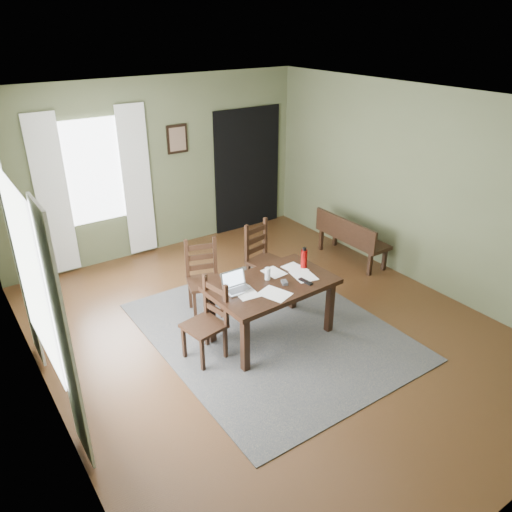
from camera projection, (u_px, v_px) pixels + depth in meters
ground at (270, 331)px, 6.09m from camera, size 5.00×6.00×0.01m
room_shell at (272, 190)px, 5.30m from camera, size 5.02×6.02×2.71m
rug at (270, 331)px, 6.09m from camera, size 2.60×3.20×0.01m
dining_table at (272, 289)px, 5.72m from camera, size 1.47×0.92×0.72m
chair_end at (207, 322)px, 5.46m from camera, size 0.47×0.47×0.92m
chair_back_left at (204, 279)px, 6.31m from camera, size 0.53×0.53×0.96m
chair_back_right at (264, 259)px, 6.80m from camera, size 0.51×0.51×0.98m
bench at (350, 235)px, 7.66m from camera, size 0.41×1.26×0.71m
laptop at (236, 285)px, 5.53m from camera, size 0.30×0.24×0.20m
computer_mouse at (284, 282)px, 5.65m from camera, size 0.09×0.12×0.03m
tv_remote at (305, 282)px, 5.69m from camera, size 0.08×0.19×0.02m
drinking_glass at (268, 274)px, 5.72m from camera, size 0.08×0.08×0.15m
water_bottle at (304, 258)px, 5.97m from camera, size 0.10×0.10×0.26m
paper_a at (246, 293)px, 5.47m from camera, size 0.25×0.32×0.00m
paper_b at (304, 276)px, 5.83m from camera, size 0.29×0.35×0.00m
paper_c at (274, 272)px, 5.91m from camera, size 0.23×0.28×0.00m
paper_d at (295, 268)px, 6.00m from camera, size 0.24×0.30×0.00m
paper_e at (275, 294)px, 5.45m from camera, size 0.35×0.39×0.00m
window_left at (29, 273)px, 4.35m from camera, size 0.01×1.30×1.70m
window_back at (93, 172)px, 7.15m from camera, size 1.00×0.01×1.50m
curtain_left_near at (64, 342)px, 3.86m from camera, size 0.03×0.48×2.30m
curtain_left_far at (19, 263)px, 5.08m from camera, size 0.03×0.48×2.30m
curtain_back_left at (53, 197)px, 6.92m from camera, size 0.44×0.03×2.30m
curtain_back_right at (137, 182)px, 7.55m from camera, size 0.44×0.03×2.30m
framed_picture at (177, 139)px, 7.71m from camera, size 0.34×0.03×0.44m
doorway_back at (247, 170)px, 8.67m from camera, size 1.30×0.03×2.10m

